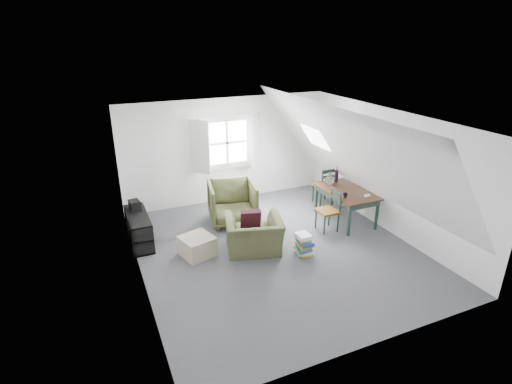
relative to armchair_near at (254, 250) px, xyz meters
name	(u,v)px	position (x,y,z in m)	size (l,w,h in m)	color
floor	(276,250)	(0.41, -0.16, 0.00)	(5.50, 5.50, 0.00)	#49494E
ceiling	(279,120)	(0.41, -0.16, 2.50)	(5.50, 5.50, 0.00)	white
wall_back	(226,151)	(0.41, 2.59, 1.25)	(5.00, 5.00, 0.00)	white
wall_front	(379,265)	(0.41, -2.91, 1.25)	(5.00, 5.00, 0.00)	white
wall_left	(135,213)	(-2.09, -0.16, 1.25)	(5.50, 5.50, 0.00)	white
wall_right	(388,171)	(2.91, -0.16, 1.25)	(5.50, 5.50, 0.00)	white
slope_left	(192,173)	(-1.14, -0.16, 1.78)	(5.50, 5.50, 0.00)	white
slope_right	(352,152)	(1.96, -0.16, 1.78)	(5.50, 5.50, 0.00)	white
dormer_window	(227,143)	(0.41, 2.52, 1.45)	(1.71, 0.35, 1.30)	white
skylight	(315,138)	(1.96, 1.14, 1.75)	(0.55, 0.75, 0.04)	white
armchair_near	(254,250)	(0.00, 0.00, 0.00)	(1.04, 0.91, 0.68)	#444828
armchair_far	(233,221)	(0.07, 1.33, 0.00)	(0.97, 1.00, 0.91)	#444828
throw_pillow	(251,219)	(0.00, 0.15, 0.60)	(0.38, 0.11, 0.38)	#350E1B
ottoman	(197,246)	(-1.03, 0.28, 0.18)	(0.55, 0.55, 0.37)	tan
dining_table	(346,195)	(2.36, 0.41, 0.61)	(0.85, 1.41, 0.71)	black
demijohn	(329,180)	(2.21, 0.86, 0.82)	(0.20, 0.20, 0.28)	silver
vase_twigs	(336,175)	(2.46, 0.96, 0.86)	(0.09, 0.10, 0.68)	black
cup	(345,197)	(2.11, 0.11, 0.71)	(0.10, 0.10, 0.09)	black
paper_box	(367,196)	(2.56, -0.04, 0.72)	(0.12, 0.08, 0.04)	white
dining_chair_far	(324,185)	(2.43, 1.38, 0.48)	(0.43, 0.43, 0.93)	brown
dining_chair_near	(329,210)	(1.77, 0.17, 0.45)	(0.41, 0.41, 0.87)	brown
media_shelf	(139,231)	(-1.94, 1.16, 0.27)	(0.39, 1.17, 0.60)	black
electronics_box	(135,206)	(-1.94, 1.45, 0.69)	(0.19, 0.26, 0.21)	black
magazine_stack	(304,244)	(0.80, -0.50, 0.21)	(0.31, 0.37, 0.42)	#B29933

